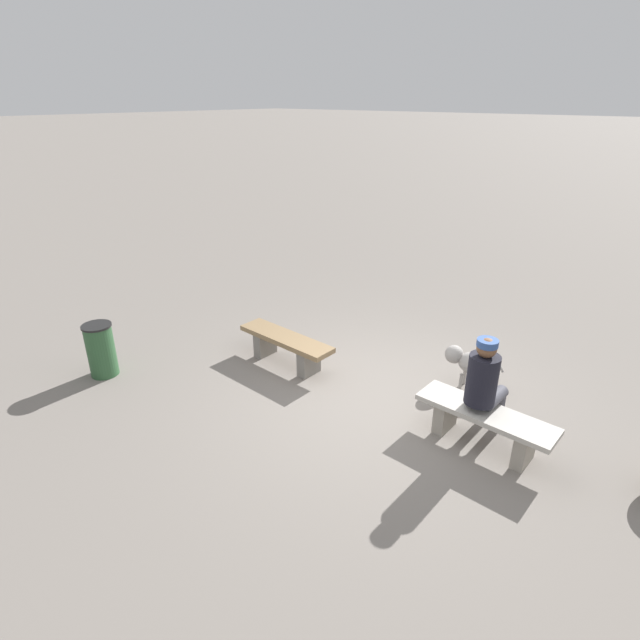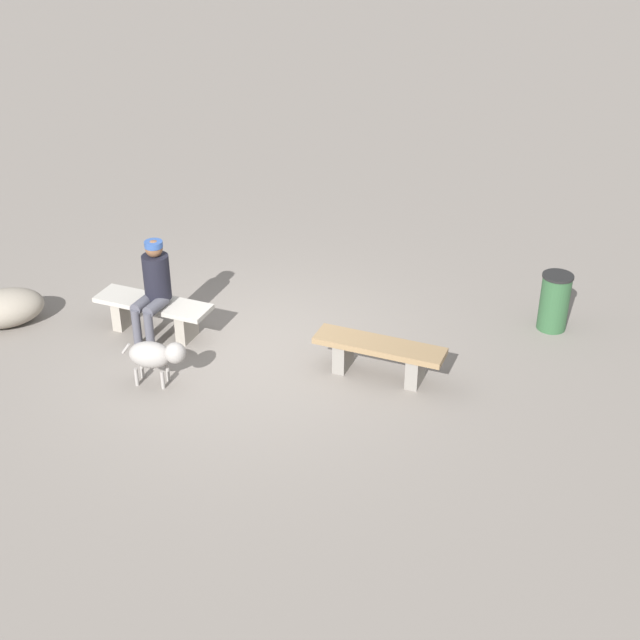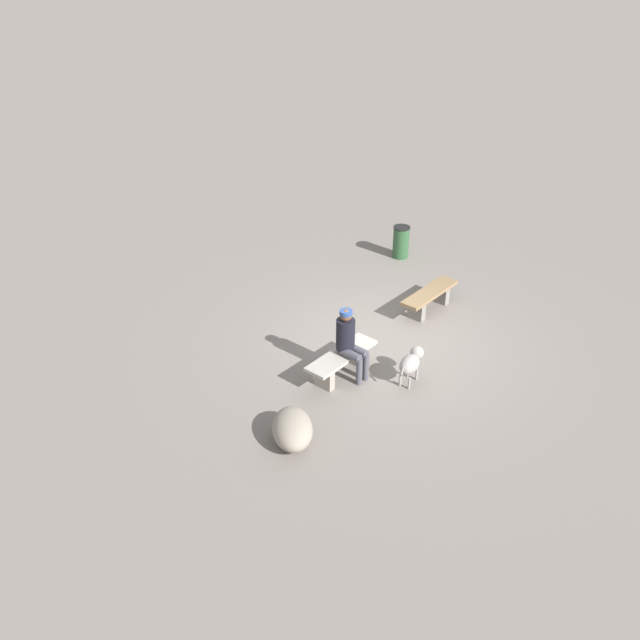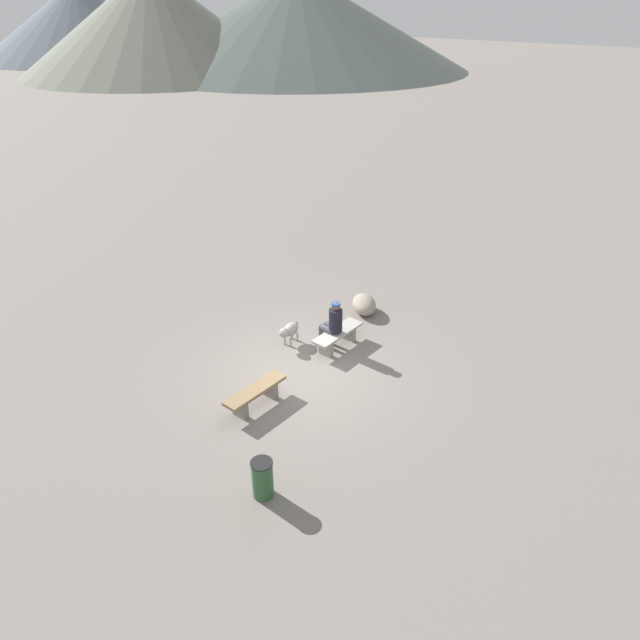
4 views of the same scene
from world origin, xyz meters
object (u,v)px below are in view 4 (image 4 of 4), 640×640
object	(u,v)px
trash_bin	(262,479)
bench_right	(338,336)
bench_left	(255,394)
dog	(289,330)
boulder	(364,304)
seated_person	(333,321)

from	to	relation	value
trash_bin	bench_right	bearing A→B (deg)	21.91
bench_left	bench_right	bearing A→B (deg)	2.16
bench_right	dog	xyz separation A→B (m)	(-0.64, 1.05, 0.08)
bench_right	boulder	xyz separation A→B (m)	(1.93, 0.51, -0.07)
seated_person	boulder	world-z (taller)	seated_person
seated_person	dog	bearing A→B (deg)	122.16
bench_left	boulder	distance (m)	4.98
bench_left	boulder	world-z (taller)	boulder
seated_person	bench_left	bearing A→B (deg)	-175.00
seated_person	dog	distance (m)	1.17
bench_right	boulder	world-z (taller)	boulder
bench_right	seated_person	size ratio (longest dim) A/B	1.18
bench_left	seated_person	bearing A→B (deg)	3.80
trash_bin	bench_left	bearing A→B (deg)	46.79
dog	trash_bin	size ratio (longest dim) A/B	1.02
boulder	bench_right	bearing A→B (deg)	-165.08
bench_left	boulder	size ratio (longest dim) A/B	1.58
bench_right	seated_person	xyz separation A→B (m)	(-0.09, 0.08, 0.45)
bench_right	seated_person	bearing A→B (deg)	139.86
bench_right	trash_bin	world-z (taller)	trash_bin
dog	bench_left	bearing A→B (deg)	15.71
seated_person	boulder	bearing A→B (deg)	14.70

